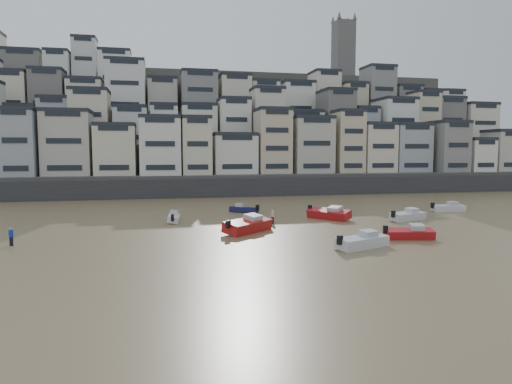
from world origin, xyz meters
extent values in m
plane|color=olive|center=(0.00, 0.00, 0.00)|extent=(400.00, 400.00, 0.00)
cube|color=#38383A|center=(10.00, 65.00, 1.75)|extent=(140.00, 3.00, 3.50)
cube|color=#4C4C47|center=(15.00, 72.00, 2.00)|extent=(140.00, 14.00, 4.00)
cube|color=#4C4C47|center=(15.00, 84.00, 5.00)|extent=(140.00, 14.00, 10.00)
cube|color=#4C4C47|center=(15.00, 96.00, 9.00)|extent=(140.00, 14.00, 18.00)
cube|color=#4C4C47|center=(15.00, 108.00, 13.00)|extent=(140.00, 16.00, 26.00)
cube|color=#4C4C47|center=(15.00, 122.00, 16.00)|extent=(140.00, 18.00, 32.00)
cube|color=#66635E|center=(55.00, 120.00, 41.00)|extent=(6.00, 6.00, 18.00)
camera|label=1|loc=(-4.20, -20.90, 8.70)|focal=32.00mm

